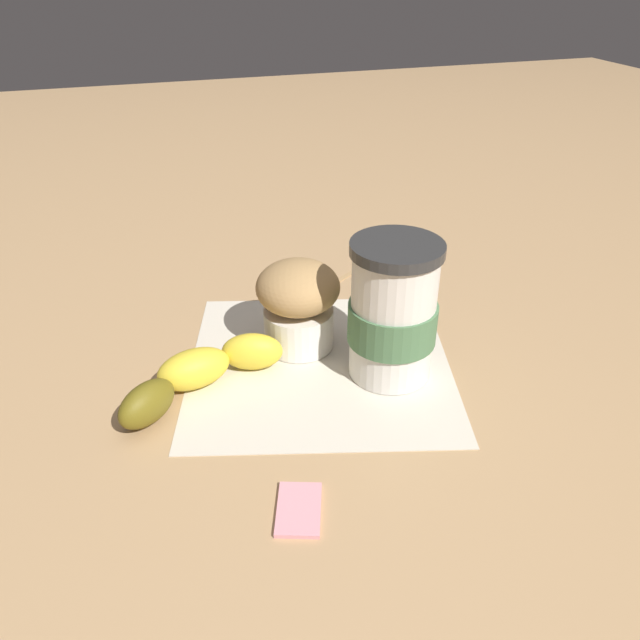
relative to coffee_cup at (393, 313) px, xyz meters
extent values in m
plane|color=tan|center=(0.06, -0.03, -0.07)|extent=(3.00, 3.00, 0.00)
cube|color=beige|center=(0.06, -0.03, -0.07)|extent=(0.31, 0.31, 0.00)
cylinder|color=silver|center=(0.00, 0.00, 0.00)|extent=(0.08, 0.08, 0.12)
cylinder|color=#2D2D2D|center=(0.00, 0.00, 0.06)|extent=(0.08, 0.08, 0.01)
cylinder|color=#4C754C|center=(0.00, 0.00, -0.01)|extent=(0.08, 0.08, 0.04)
cylinder|color=white|center=(0.07, -0.07, -0.04)|extent=(0.07, 0.07, 0.04)
ellipsoid|color=#AD8451|center=(0.07, -0.07, 0.00)|extent=(0.08, 0.08, 0.05)
ellipsoid|color=yellow|center=(0.12, -0.04, -0.05)|extent=(0.06, 0.04, 0.04)
ellipsoid|color=yellow|center=(0.18, -0.03, -0.05)|extent=(0.07, 0.05, 0.04)
ellipsoid|color=brown|center=(0.22, 0.00, -0.05)|extent=(0.06, 0.06, 0.04)
cube|color=pink|center=(0.13, 0.14, -0.06)|extent=(0.05, 0.06, 0.01)
cube|color=tan|center=(-0.04, -0.21, -0.06)|extent=(0.10, 0.07, 0.00)
camera|label=1|loc=(0.21, 0.44, 0.29)|focal=35.00mm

